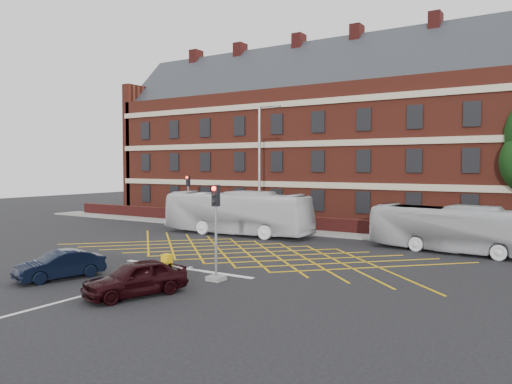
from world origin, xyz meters
The scene contains 16 objects.
ground centered at (0.00, 0.00, 0.00)m, with size 120.00×120.00×0.00m, color black.
victorian_building centered at (0.25, 22.00, 7.84)m, with size 51.00×12.17×20.40m.
boundary_wall centered at (0.00, 13.00, 0.55)m, with size 56.00×0.50×1.10m, color #4D1614.
far_pavement centered at (0.00, 12.00, 0.06)m, with size 60.00×3.00×0.12m, color slate.
box_junction_hatching centered at (0.00, 2.00, 0.01)m, with size 11.50×0.12×0.02m, color #CC990C.
stop_line centered at (0.00, -3.50, 0.01)m, with size 8.00×0.30×0.02m, color silver.
centre_line centered at (0.00, -10.00, 0.01)m, with size 0.15×14.00×0.02m, color silver.
bus_left centered at (-4.89, 8.07, 1.62)m, with size 2.73×11.65×3.24m, color silver.
bus_right centered at (10.40, 8.56, 1.40)m, with size 2.35×10.06×2.80m, color #BABBBE.
car_navy centered at (-3.34, -8.24, 0.63)m, with size 1.34×3.85×1.27m, color black.
car_maroon centered at (1.71, -8.51, 0.70)m, with size 1.65×4.11×1.40m, color black.
traffic_light_near centered at (2.81, -4.71, 1.76)m, with size 0.70×0.70×4.27m.
traffic_light_far centered at (-12.08, 11.05, 1.76)m, with size 0.70×0.70×4.27m.
street_lamp centered at (-3.26, 8.75, 3.30)m, with size 2.25×1.00×9.47m.
direction_signs centered at (-13.74, 11.28, 1.38)m, with size 1.10×0.16×2.20m.
utility_cabinet centered at (0.12, -4.98, 0.48)m, with size 0.42×0.38×0.96m, color #DFA70D.
Camera 1 is at (16.12, -22.35, 5.11)m, focal length 35.00 mm.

